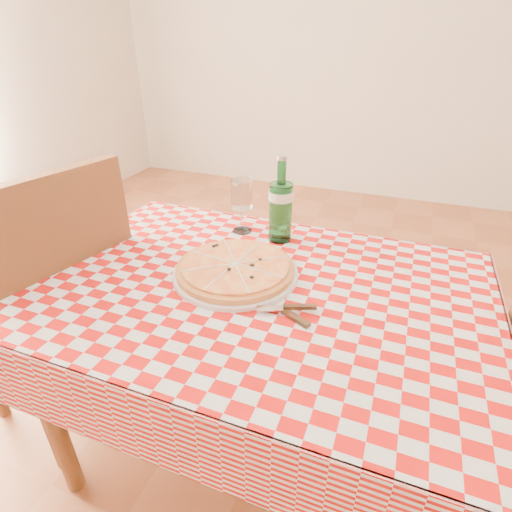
{
  "coord_description": "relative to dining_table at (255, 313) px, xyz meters",
  "views": [
    {
      "loc": [
        0.35,
        -0.89,
        1.39
      ],
      "look_at": [
        -0.02,
        0.06,
        0.82
      ],
      "focal_mm": 28.0,
      "sensor_mm": 36.0,
      "label": 1
    }
  ],
  "objects": [
    {
      "name": "chair_far",
      "position": [
        -0.7,
        -0.08,
        -0.06
      ],
      "size": [
        0.56,
        0.56,
        1.05
      ],
      "rotation": [
        0.0,
        0.0,
        2.93
      ],
      "color": "brown",
      "rests_on": "ground"
    },
    {
      "name": "wine_glass",
      "position": [
        -0.17,
        0.32,
        0.19
      ],
      "size": [
        0.09,
        0.09,
        0.19
      ],
      "primitive_type": null,
      "rotation": [
        0.0,
        0.0,
        -0.25
      ],
      "color": "silver",
      "rests_on": "tablecloth"
    },
    {
      "name": "pizza_plate",
      "position": [
        -0.07,
        0.03,
        0.12
      ],
      "size": [
        0.42,
        0.42,
        0.05
      ],
      "primitive_type": null,
      "rotation": [
        0.0,
        0.0,
        -0.14
      ],
      "color": "#BB7F3E",
      "rests_on": "tablecloth"
    },
    {
      "name": "dining_table",
      "position": [
        0.0,
        0.0,
        0.0
      ],
      "size": [
        1.2,
        0.8,
        0.75
      ],
      "color": "brown",
      "rests_on": "ground"
    },
    {
      "name": "cutlery",
      "position": [
        0.11,
        -0.09,
        0.11
      ],
      "size": [
        0.22,
        0.19,
        0.02
      ],
      "primitive_type": null,
      "rotation": [
        0.0,
        0.0,
        0.03
      ],
      "color": "silver",
      "rests_on": "tablecloth"
    },
    {
      "name": "water_bottle",
      "position": [
        -0.03,
        0.3,
        0.25
      ],
      "size": [
        0.1,
        0.1,
        0.29
      ],
      "primitive_type": null,
      "rotation": [
        0.0,
        0.0,
        -0.19
      ],
      "color": "#19642A",
      "rests_on": "tablecloth"
    },
    {
      "name": "tablecloth",
      "position": [
        0.0,
        0.0,
        0.09
      ],
      "size": [
        1.3,
        0.9,
        0.01
      ],
      "primitive_type": "cube",
      "color": "#B30D0B",
      "rests_on": "dining_table"
    }
  ]
}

